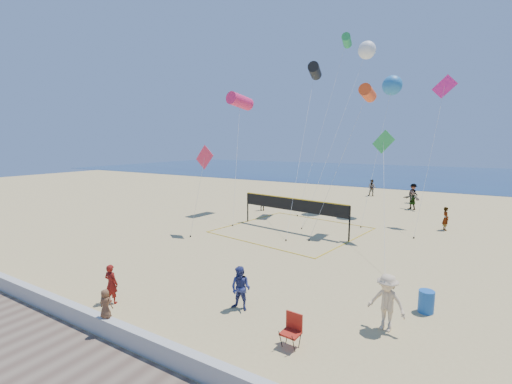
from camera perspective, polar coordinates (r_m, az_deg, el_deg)
The scene contains 24 objects.
ground at distance 13.30m, azimuth -8.88°, elevation -18.39°, with size 120.00×120.00×0.00m, color tan.
ocean at distance 71.74m, azimuth 24.60°, elevation 2.78°, with size 140.00×50.00×0.03m, color navy.
seawall at distance 11.31m, azimuth -19.44°, elevation -22.18°, with size 32.00×0.30×0.60m, color #AFAFAB.
woman at distance 14.19m, azimuth -22.98°, elevation -13.91°, with size 0.54×0.36×1.49m, color maroon.
toddler at distance 11.94m, azimuth -23.78°, elevation -16.65°, with size 0.44×0.29×0.90m, color brown.
bystander_a at distance 12.65m, azimuth -2.57°, elevation -15.75°, with size 0.77×0.60×1.59m, color navy.
bystander_b at distance 12.10m, azimuth 20.96°, elevation -16.80°, with size 1.19×0.69×1.85m, color beige.
far_person_0 at distance 30.05m, azimuth 1.02°, elevation -1.70°, with size 0.86×0.36×1.47m, color gray.
far_person_1 at distance 33.49m, azimuth 24.61°, elevation -1.11°, with size 1.71×0.54×1.84m, color gray.
far_person_2 at distance 26.66m, azimuth 29.06°, elevation -3.90°, with size 0.59×0.38×1.61m, color gray.
far_person_3 at distance 40.27m, azimuth 18.75°, elevation 0.67°, with size 0.90×0.70×1.84m, color gray.
far_person_4 at distance 37.23m, azimuth 24.72°, elevation -0.19°, with size 1.23×0.71×1.91m, color gray.
camp_chair at distance 10.82m, azimuth 6.06°, elevation -21.63°, with size 0.56×0.69×1.09m.
trash_barrel at distance 13.98m, azimuth 26.50°, elevation -16.02°, with size 0.53×0.53×0.79m, color #1A54AC.
volleyball_net at distance 23.26m, azimuth 6.18°, elevation -2.75°, with size 9.56×9.44×2.23m.
kite_0 at distance 29.34m, azimuth -2.68°, elevation 14.89°, with size 3.03×5.96×10.02m.
kite_1 at distance 29.60m, azimuth 9.77°, elevation 19.25°, with size 2.57×9.97×12.23m.
kite_2 at distance 23.62m, azimuth 18.11°, elevation 15.39°, with size 2.64×4.81×9.55m.
kite_3 at distance 22.11m, azimuth -8.66°, elevation 5.19°, with size 1.60×1.35×5.80m.
kite_4 at distance 21.47m, azimuth 20.48°, elevation 6.80°, with size 2.22×6.26×6.69m.
kite_5 at distance 27.80m, azimuth 28.70°, elevation 14.01°, with size 1.67×5.23×10.60m.
kite_6 at distance 32.17m, azimuth 17.99°, elevation 21.55°, with size 2.67×9.93×14.28m.
kite_7 at distance 30.36m, azimuth 21.75°, elevation 16.17°, with size 1.80×6.65×11.19m.
kite_8 at distance 36.68m, azimuth 14.88°, elevation 23.18°, with size 1.52×9.89×16.10m.
Camera 1 is at (7.68, -9.08, 5.94)m, focal length 24.00 mm.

